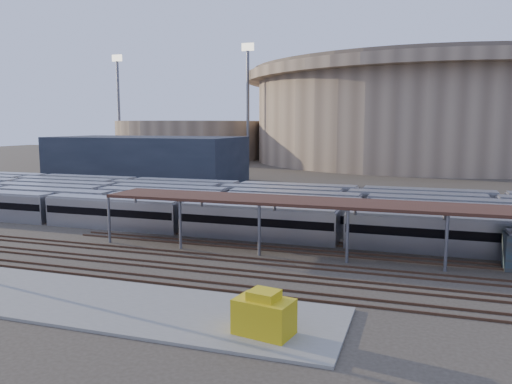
{
  "coord_description": "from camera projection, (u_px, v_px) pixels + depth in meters",
  "views": [
    {
      "loc": [
        23.88,
        -44.14,
        12.8
      ],
      "look_at": [
        5.26,
        12.0,
        4.75
      ],
      "focal_mm": 35.0,
      "sensor_mm": 36.0,
      "label": 1
    }
  ],
  "objects": [
    {
      "name": "yellow_equipment",
      "position": [
        264.0,
        316.0,
        30.1
      ],
      "size": [
        3.8,
        2.77,
        2.16
      ],
      "primitive_type": "cube",
      "rotation": [
        0.0,
        0.0,
        -0.19
      ],
      "color": "gold",
      "rests_on": "apron"
    },
    {
      "name": "subway_trains",
      "position": [
        223.0,
        205.0,
        68.34
      ],
      "size": [
        120.3,
        23.9,
        3.6
      ],
      "color": "#A2A2A6",
      "rests_on": "ground"
    },
    {
      "name": "floodlight_3",
      "position": [
        335.0,
        105.0,
        201.5
      ],
      "size": [
        4.0,
        1.0,
        38.4
      ],
      "color": "slate",
      "rests_on": "ground"
    },
    {
      "name": "service_building",
      "position": [
        147.0,
        159.0,
        112.66
      ],
      "size": [
        42.0,
        20.0,
        10.0
      ],
      "primitive_type": "cube",
      "color": "#1E232D",
      "rests_on": "ground"
    },
    {
      "name": "secondary_arena",
      "position": [
        191.0,
        140.0,
        190.72
      ],
      "size": [
        56.0,
        56.0,
        14.0
      ],
      "primitive_type": "cylinder",
      "color": "gray",
      "rests_on": "ground"
    },
    {
      "name": "floodlight_1",
      "position": [
        119.0,
        103.0,
        187.27
      ],
      "size": [
        4.0,
        1.0,
        38.4
      ],
      "color": "slate",
      "rests_on": "ground"
    },
    {
      "name": "floodlight_0",
      "position": [
        248.0,
        100.0,
        160.71
      ],
      "size": [
        4.0,
        1.0,
        38.4
      ],
      "color": "slate",
      "rests_on": "ground"
    },
    {
      "name": "stadium",
      "position": [
        426.0,
        114.0,
        172.34
      ],
      "size": [
        124.0,
        124.0,
        32.5
      ],
      "color": "gray",
      "rests_on": "ground"
    },
    {
      "name": "apron",
      "position": [
        18.0,
        292.0,
        38.13
      ],
      "size": [
        50.0,
        9.0,
        0.2
      ],
      "primitive_type": "cube",
      "color": "gray",
      "rests_on": "ground"
    },
    {
      "name": "empty_tracks",
      "position": [
        144.0,
        263.0,
        45.97
      ],
      "size": [
        170.0,
        9.62,
        0.18
      ],
      "color": "#4C3323",
      "rests_on": "ground"
    },
    {
      "name": "ground",
      "position": [
        170.0,
        251.0,
        50.69
      ],
      "size": [
        420.0,
        420.0,
        0.0
      ],
      "primitive_type": "plane",
      "color": "#383026",
      "rests_on": "ground"
    },
    {
      "name": "inspection_shed",
      "position": [
        398.0,
        208.0,
        46.91
      ],
      "size": [
        60.3,
        6.0,
        5.3
      ],
      "color": "slate",
      "rests_on": "ground"
    }
  ]
}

